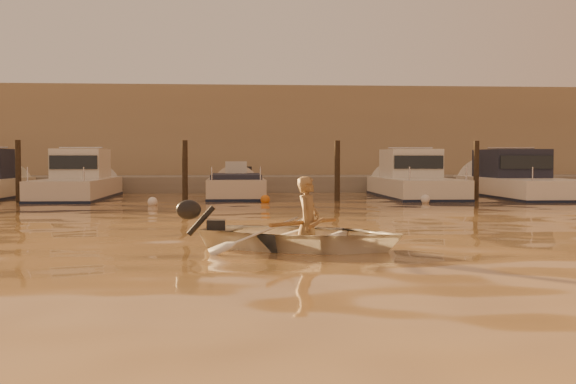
{
  "coord_description": "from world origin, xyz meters",
  "views": [
    {
      "loc": [
        1.43,
        -9.84,
        1.41
      ],
      "look_at": [
        2.47,
        4.3,
        0.75
      ],
      "focal_mm": 45.0,
      "sensor_mm": 36.0,
      "label": 1
    }
  ],
  "objects": [
    {
      "name": "oar_port",
      "position": [
        2.7,
        1.2,
        0.42
      ],
      "size": [
        0.49,
        2.07,
        0.13
      ],
      "primitive_type": "cylinder",
      "rotation": [
        1.54,
        0.0,
        -0.21
      ],
      "color": "brown",
      "rests_on": "dinghy"
    },
    {
      "name": "fender_d",
      "position": [
        2.39,
        13.12,
        0.1
      ],
      "size": [
        0.3,
        0.3,
        0.3
      ],
      "primitive_type": "sphere",
      "color": "orange",
      "rests_on": "ground_plane"
    },
    {
      "name": "moored_boat_2",
      "position": [
        -4.11,
        16.0,
        0.62
      ],
      "size": [
        2.13,
        7.19,
        1.75
      ],
      "primitive_type": null,
      "color": "silver",
      "rests_on": "ground_plane"
    },
    {
      "name": "moored_boat_3",
      "position": [
        1.46,
        16.0,
        0.22
      ],
      "size": [
        1.97,
        5.72,
        0.95
      ],
      "primitive_type": null,
      "color": "beige",
      "rests_on": "ground_plane"
    },
    {
      "name": "moored_boat_4",
      "position": [
        7.95,
        16.0,
        0.62
      ],
      "size": [
        2.33,
        7.15,
        1.75
      ],
      "primitive_type": null,
      "color": "silver",
      "rests_on": "ground_plane"
    },
    {
      "name": "ground_plane",
      "position": [
        0.0,
        0.0,
        0.0
      ],
      "size": [
        160.0,
        160.0,
        0.0
      ],
      "primitive_type": "plane",
      "color": "brown",
      "rests_on": "ground"
    },
    {
      "name": "outboard_motor",
      "position": [
        1.1,
        1.91,
        0.28
      ],
      "size": [
        0.98,
        0.73,
        0.7
      ],
      "primitive_type": null,
      "rotation": [
        0.0,
        0.0,
        -0.42
      ],
      "color": "black",
      "rests_on": "dinghy"
    },
    {
      "name": "person",
      "position": [
        2.56,
        1.26,
        0.42
      ],
      "size": [
        0.53,
        0.62,
        1.43
      ],
      "primitive_type": "imported",
      "rotation": [
        0.0,
        0.0,
        1.15
      ],
      "color": "olive",
      "rests_on": "dinghy"
    },
    {
      "name": "oar_starboard",
      "position": [
        2.52,
        1.28,
        0.42
      ],
      "size": [
        1.22,
        1.78,
        0.13
      ],
      "primitive_type": "cylinder",
      "rotation": [
        1.54,
        0.0,
        -0.59
      ],
      "color": "brown",
      "rests_on": "dinghy"
    },
    {
      "name": "fender_c",
      "position": [
        -1.05,
        12.04,
        0.1
      ],
      "size": [
        0.3,
        0.3,
        0.3
      ],
      "primitive_type": "sphere",
      "color": "white",
      "rests_on": "ground_plane"
    },
    {
      "name": "fender_e",
      "position": [
        7.51,
        12.84,
        0.1
      ],
      "size": [
        0.3,
        0.3,
        0.3
      ],
      "primitive_type": "sphere",
      "color": "white",
      "rests_on": "ground_plane"
    },
    {
      "name": "waterfront_building",
      "position": [
        0.0,
        27.0,
        2.4
      ],
      "size": [
        46.0,
        7.0,
        4.8
      ],
      "primitive_type": "cube",
      "color": "#9E8466",
      "rests_on": "quay"
    },
    {
      "name": "moored_boat_5",
      "position": [
        11.84,
        16.0,
        0.62
      ],
      "size": [
        2.54,
        8.42,
        1.75
      ],
      "primitive_type": null,
      "color": "white",
      "rests_on": "ground_plane"
    },
    {
      "name": "piling_4",
      "position": [
        9.5,
        13.8,
        0.9
      ],
      "size": [
        0.18,
        0.18,
        2.2
      ],
      "primitive_type": "cylinder",
      "color": "#2D2319",
      "rests_on": "ground_plane"
    },
    {
      "name": "quay",
      "position": [
        0.0,
        21.5,
        0.15
      ],
      "size": [
        52.0,
        4.0,
        1.0
      ],
      "primitive_type": "cube",
      "color": "gray",
      "rests_on": "ground_plane"
    },
    {
      "name": "piling_3",
      "position": [
        4.8,
        13.8,
        0.9
      ],
      "size": [
        0.18,
        0.18,
        2.2
      ],
      "primitive_type": "cylinder",
      "color": "#2D2319",
      "rests_on": "ground_plane"
    },
    {
      "name": "piling_1",
      "position": [
        -5.5,
        13.8,
        0.9
      ],
      "size": [
        0.18,
        0.18,
        2.2
      ],
      "primitive_type": "cylinder",
      "color": "#2D2319",
      "rests_on": "ground_plane"
    },
    {
      "name": "piling_2",
      "position": [
        -0.2,
        13.8,
        0.9
      ],
      "size": [
        0.18,
        0.18,
        2.2
      ],
      "primitive_type": "cylinder",
      "color": "#2D2319",
      "rests_on": "ground_plane"
    },
    {
      "name": "dinghy",
      "position": [
        2.47,
        1.3,
        0.21
      ],
      "size": [
        3.83,
        3.37,
        0.66
      ],
      "primitive_type": "imported",
      "rotation": [
        0.0,
        0.0,
        1.15
      ],
      "color": "silver",
      "rests_on": "ground_plane"
    }
  ]
}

